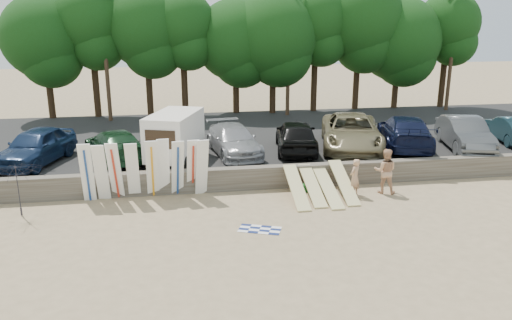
# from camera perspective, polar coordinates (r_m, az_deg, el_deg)

# --- Properties ---
(ground) EXTENTS (120.00, 120.00, 0.00)m
(ground) POSITION_cam_1_polar(r_m,az_deg,el_deg) (19.97, 8.15, -5.68)
(ground) COLOR tan
(ground) RESTS_ON ground
(seawall) EXTENTS (44.00, 0.50, 1.00)m
(seawall) POSITION_cam_1_polar(r_m,az_deg,el_deg) (22.51, 5.94, -1.72)
(seawall) COLOR #6B6356
(seawall) RESTS_ON ground
(parking_lot) EXTENTS (44.00, 14.50, 0.70)m
(parking_lot) POSITION_cam_1_polar(r_m,az_deg,el_deg) (29.58, 2.16, 2.40)
(parking_lot) COLOR #282828
(parking_lot) RESTS_ON ground
(treeline) EXTENTS (33.30, 6.68, 9.47)m
(treeline) POSITION_cam_1_polar(r_m,az_deg,el_deg) (35.66, 0.63, 14.61)
(treeline) COLOR #382616
(treeline) RESTS_ON parking_lot
(utility_poles) EXTENTS (25.80, 0.26, 9.00)m
(utility_poles) POSITION_cam_1_polar(r_m,az_deg,el_deg) (34.59, 3.73, 12.89)
(utility_poles) COLOR #473321
(utility_poles) RESTS_ON parking_lot
(box_trailer) EXTENTS (3.00, 4.07, 2.33)m
(box_trailer) POSITION_cam_1_polar(r_m,az_deg,el_deg) (23.76, -9.27, 2.89)
(box_trailer) COLOR white
(box_trailer) RESTS_ON parking_lot
(car_0) EXTENTS (3.34, 5.27, 1.67)m
(car_0) POSITION_cam_1_polar(r_m,az_deg,el_deg) (25.37, -23.86, 1.44)
(car_0) COLOR #132444
(car_0) RESTS_ON parking_lot
(car_1) EXTENTS (3.70, 5.43, 1.46)m
(car_1) POSITION_cam_1_polar(r_m,az_deg,el_deg) (24.81, -15.83, 1.66)
(car_1) COLOR black
(car_1) RESTS_ON parking_lot
(car_2) EXTENTS (2.71, 5.17, 1.43)m
(car_2) POSITION_cam_1_polar(r_m,az_deg,el_deg) (24.88, -2.58, 2.27)
(car_2) COLOR gray
(car_2) RESTS_ON parking_lot
(car_3) EXTENTS (2.75, 5.16, 1.67)m
(car_3) POSITION_cam_1_polar(r_m,az_deg,el_deg) (25.35, 4.62, 2.78)
(car_3) COLOR black
(car_3) RESTS_ON parking_lot
(car_4) EXTENTS (4.52, 6.90, 1.76)m
(car_4) POSITION_cam_1_polar(r_m,az_deg,el_deg) (26.33, 10.84, 3.15)
(car_4) COLOR #7A6F4D
(car_4) RESTS_ON parking_lot
(car_5) EXTENTS (3.90, 6.23, 1.68)m
(car_5) POSITION_cam_1_polar(r_m,az_deg,el_deg) (27.26, 16.64, 3.11)
(car_5) COLOR black
(car_5) RESTS_ON parking_lot
(car_6) EXTENTS (2.87, 5.27, 1.65)m
(car_6) POSITION_cam_1_polar(r_m,az_deg,el_deg) (27.98, 22.73, 2.81)
(car_6) COLOR #484B4D
(car_6) RESTS_ON parking_lot
(car_7) EXTENTS (2.39, 4.58, 1.44)m
(car_7) POSITION_cam_1_polar(r_m,az_deg,el_deg) (30.71, 27.16, 3.17)
(car_7) COLOR #132C35
(car_7) RESTS_ON parking_lot
(surfboard_upright_0) EXTENTS (0.52, 0.65, 2.55)m
(surfboard_upright_0) POSITION_cam_1_polar(r_m,az_deg,el_deg) (21.26, -18.75, -1.40)
(surfboard_upright_0) COLOR white
(surfboard_upright_0) RESTS_ON ground
(surfboard_upright_1) EXTENTS (0.54, 0.84, 2.50)m
(surfboard_upright_1) POSITION_cam_1_polar(r_m,az_deg,el_deg) (21.17, -17.28, -1.41)
(surfboard_upright_1) COLOR white
(surfboard_upright_1) RESTS_ON ground
(surfboard_upright_2) EXTENTS (0.60, 0.81, 2.52)m
(surfboard_upright_2) POSITION_cam_1_polar(r_m,az_deg,el_deg) (21.20, -15.81, -1.24)
(surfboard_upright_2) COLOR white
(surfboard_upright_2) RESTS_ON ground
(surfboard_upright_3) EXTENTS (0.51, 0.82, 2.50)m
(surfboard_upright_3) POSITION_cam_1_polar(r_m,az_deg,el_deg) (21.09, -13.91, -1.21)
(surfboard_upright_3) COLOR white
(surfboard_upright_3) RESTS_ON ground
(surfboard_upright_4) EXTENTS (0.54, 0.70, 2.54)m
(surfboard_upright_4) POSITION_cam_1_polar(r_m,az_deg,el_deg) (21.10, -11.76, -1.01)
(surfboard_upright_4) COLOR white
(surfboard_upright_4) RESTS_ON ground
(surfboard_upright_5) EXTENTS (0.56, 0.60, 2.57)m
(surfboard_upright_5) POSITION_cam_1_polar(r_m,az_deg,el_deg) (21.17, -10.54, -0.85)
(surfboard_upright_5) COLOR white
(surfboard_upright_5) RESTS_ON ground
(surfboard_upright_6) EXTENTS (0.62, 0.86, 2.51)m
(surfboard_upright_6) POSITION_cam_1_polar(r_m,az_deg,el_deg) (21.03, -8.94, -0.96)
(surfboard_upright_6) COLOR white
(surfboard_upright_6) RESTS_ON ground
(surfboard_upright_7) EXTENTS (0.60, 0.86, 2.51)m
(surfboard_upright_7) POSITION_cam_1_polar(r_m,az_deg,el_deg) (21.16, -7.23, -0.79)
(surfboard_upright_7) COLOR white
(surfboard_upright_7) RESTS_ON ground
(surfboard_upright_8) EXTENTS (0.62, 0.81, 2.53)m
(surfboard_upright_8) POSITION_cam_1_polar(r_m,az_deg,el_deg) (21.01, -6.21, -0.85)
(surfboard_upright_8) COLOR white
(surfboard_upright_8) RESTS_ON ground
(surfboard_low_0) EXTENTS (0.56, 2.84, 1.11)m
(surfboard_low_0) POSITION_cam_1_polar(r_m,az_deg,el_deg) (20.75, 4.64, -3.08)
(surfboard_low_0) COLOR #D9CC89
(surfboard_low_0) RESTS_ON ground
(surfboard_low_1) EXTENTS (0.56, 2.87, 1.02)m
(surfboard_low_1) POSITION_cam_1_polar(r_m,az_deg,el_deg) (21.18, 6.44, -2.87)
(surfboard_low_1) COLOR #D9CC89
(surfboard_low_1) RESTS_ON ground
(surfboard_low_2) EXTENTS (0.56, 2.90, 0.89)m
(surfboard_low_2) POSITION_cam_1_polar(r_m,az_deg,el_deg) (21.12, 8.24, -3.17)
(surfboard_low_2) COLOR #D9CC89
(surfboard_low_2) RESTS_ON ground
(surfboard_low_3) EXTENTS (0.56, 2.82, 1.16)m
(surfboard_low_3) POSITION_cam_1_polar(r_m,az_deg,el_deg) (21.52, 9.99, -2.50)
(surfboard_low_3) COLOR #D9CC89
(surfboard_low_3) RESTS_ON ground
(beachgoer_a) EXTENTS (0.70, 0.67, 1.61)m
(beachgoer_a) POSITION_cam_1_polar(r_m,az_deg,el_deg) (21.48, 11.22, -1.97)
(beachgoer_a) COLOR tan
(beachgoer_a) RESTS_ON ground
(beachgoer_b) EXTENTS (1.16, 1.04, 1.96)m
(beachgoer_b) POSITION_cam_1_polar(r_m,az_deg,el_deg) (22.06, 14.55, -1.23)
(beachgoer_b) COLOR tan
(beachgoer_b) RESTS_ON ground
(cooler) EXTENTS (0.43, 0.37, 0.32)m
(cooler) POSITION_cam_1_polar(r_m,az_deg,el_deg) (21.87, 5.89, -3.20)
(cooler) COLOR #217B2D
(cooler) RESTS_ON ground
(gear_bag) EXTENTS (0.33, 0.28, 0.22)m
(gear_bag) POSITION_cam_1_polar(r_m,az_deg,el_deg) (22.14, 6.84, -3.12)
(gear_bag) COLOR #C57C17
(gear_bag) RESTS_ON ground
(beach_towel) EXTENTS (1.94, 1.94, 0.00)m
(beach_towel) POSITION_cam_1_polar(r_m,az_deg,el_deg) (18.05, 0.43, -7.93)
(beach_towel) COLOR white
(beach_towel) RESTS_ON ground
(beach_umbrella) EXTENTS (2.81, 2.78, 2.08)m
(beach_umbrella) POSITION_cam_1_polar(r_m,az_deg,el_deg) (20.86, -25.38, -3.14)
(beach_umbrella) COLOR black
(beach_umbrella) RESTS_ON ground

